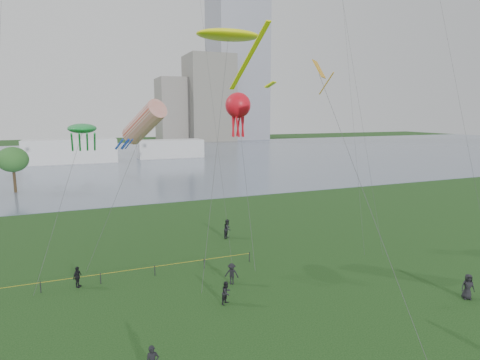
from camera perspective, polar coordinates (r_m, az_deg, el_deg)
name	(u,v)px	position (r m, az deg, el deg)	size (l,w,h in m)	color
lake	(119,159)	(116.07, -16.84, 2.93)	(400.00, 120.00, 0.08)	slate
tower	(237,9)	(202.29, -0.44, 23.09)	(24.00, 24.00, 120.00)	gray
building_mid	(209,98)	(185.74, -4.43, 11.49)	(20.00, 20.00, 38.00)	slate
building_low	(176,110)	(187.74, -9.11, 9.85)	(16.00, 18.00, 28.00)	slate
pavilion_left	(71,151)	(110.39, -22.90, 3.82)	(22.00, 8.00, 6.00)	silver
pavilion_right	(170,149)	(115.93, -9.89, 4.42)	(18.00, 7.00, 5.00)	silver
fence	(6,290)	(32.58, -30.33, -13.37)	(24.07, 0.07, 1.05)	black
spectator_a	(226,293)	(27.53, -1.95, -15.72)	(0.75, 0.59, 1.55)	black
spectator_b	(232,274)	(30.33, -1.20, -13.20)	(1.04, 0.60, 1.60)	black
spectator_c	(77,277)	(32.09, -22.12, -12.65)	(0.92, 0.38, 1.56)	black
spectator_d	(468,287)	(32.10, 29.66, -13.03)	(0.86, 0.56, 1.75)	black
spectator_g	(228,229)	(40.75, -1.78, -6.94)	(0.94, 0.73, 1.93)	black
kite_stingray	(229,36)	(35.16, -1.62, 19.83)	(7.44, 10.19, 19.30)	#3F3F42
kite_windsock	(144,123)	(33.54, -13.49, 7.93)	(6.85, 5.01, 13.61)	#3F3F42
kite_creature	(82,129)	(35.11, -21.54, 6.78)	(5.03, 7.64, 11.67)	#3F3F42
kite_octopus	(238,106)	(37.58, -0.29, 10.48)	(2.51, 8.28, 14.39)	#3F3F42
kite_delta	(324,82)	(27.63, 11.87, 13.50)	(1.44, 12.33, 15.99)	#3F3F42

